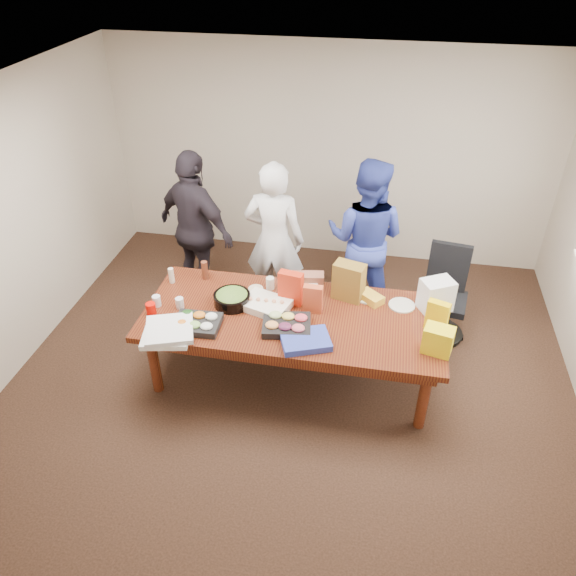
% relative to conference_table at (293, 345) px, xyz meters
% --- Properties ---
extents(floor, '(5.50, 5.00, 0.02)m').
position_rel_conference_table_xyz_m(floor, '(0.00, 0.00, -0.39)').
color(floor, '#47301E').
rests_on(floor, ground).
extents(ceiling, '(5.50, 5.00, 0.02)m').
position_rel_conference_table_xyz_m(ceiling, '(0.00, 0.00, 2.33)').
color(ceiling, white).
rests_on(ceiling, wall_back).
extents(wall_back, '(5.50, 0.04, 2.70)m').
position_rel_conference_table_xyz_m(wall_back, '(0.00, 2.50, 0.98)').
color(wall_back, beige).
rests_on(wall_back, floor).
extents(wall_front, '(5.50, 0.04, 2.70)m').
position_rel_conference_table_xyz_m(wall_front, '(0.00, -2.50, 0.98)').
color(wall_front, beige).
rests_on(wall_front, floor).
extents(wall_left, '(0.04, 5.00, 2.70)m').
position_rel_conference_table_xyz_m(wall_left, '(-2.75, 0.00, 0.98)').
color(wall_left, beige).
rests_on(wall_left, floor).
extents(conference_table, '(2.80, 1.20, 0.75)m').
position_rel_conference_table_xyz_m(conference_table, '(0.00, 0.00, 0.00)').
color(conference_table, '#4C1C0F').
rests_on(conference_table, floor).
extents(office_chair, '(0.58, 0.58, 1.00)m').
position_rel_conference_table_xyz_m(office_chair, '(1.47, 0.90, 0.13)').
color(office_chair, black).
rests_on(office_chair, floor).
extents(person_center, '(0.67, 0.45, 1.80)m').
position_rel_conference_table_xyz_m(person_center, '(-0.40, 1.08, 0.53)').
color(person_center, silver).
rests_on(person_center, floor).
extents(person_right, '(1.01, 0.86, 1.82)m').
position_rel_conference_table_xyz_m(person_right, '(0.57, 1.28, 0.54)').
color(person_right, '#3140A4').
rests_on(person_right, floor).
extents(person_left, '(1.15, 0.89, 1.82)m').
position_rel_conference_table_xyz_m(person_left, '(-1.31, 1.15, 0.54)').
color(person_left, black).
rests_on(person_left, floor).
extents(veggie_tray, '(0.42, 0.34, 0.06)m').
position_rel_conference_table_xyz_m(veggie_tray, '(-0.82, -0.33, 0.41)').
color(veggie_tray, black).
rests_on(veggie_tray, conference_table).
extents(fruit_tray, '(0.48, 0.40, 0.07)m').
position_rel_conference_table_xyz_m(fruit_tray, '(-0.02, -0.20, 0.41)').
color(fruit_tray, black).
rests_on(fruit_tray, conference_table).
extents(sheet_cake, '(0.51, 0.44, 0.08)m').
position_rel_conference_table_xyz_m(sheet_cake, '(-0.27, 0.06, 0.41)').
color(sheet_cake, white).
rests_on(sheet_cake, conference_table).
extents(salad_bowl, '(0.39, 0.39, 0.11)m').
position_rel_conference_table_xyz_m(salad_bowl, '(-0.60, 0.06, 0.43)').
color(salad_bowl, black).
rests_on(salad_bowl, conference_table).
extents(chip_bag_blue, '(0.50, 0.44, 0.06)m').
position_rel_conference_table_xyz_m(chip_bag_blue, '(0.18, -0.38, 0.41)').
color(chip_bag_blue, '#2E3FAA').
rests_on(chip_bag_blue, conference_table).
extents(chip_bag_red, '(0.24, 0.13, 0.34)m').
position_rel_conference_table_xyz_m(chip_bag_red, '(-0.05, 0.19, 0.54)').
color(chip_bag_red, red).
rests_on(chip_bag_red, conference_table).
extents(chip_bag_yellow, '(0.21, 0.14, 0.29)m').
position_rel_conference_table_xyz_m(chip_bag_yellow, '(1.30, 0.03, 0.52)').
color(chip_bag_yellow, yellow).
rests_on(chip_bag_yellow, conference_table).
extents(chip_bag_orange, '(0.18, 0.08, 0.28)m').
position_rel_conference_table_xyz_m(chip_bag_orange, '(0.17, 0.10, 0.51)').
color(chip_bag_orange, '#CC4E29').
rests_on(chip_bag_orange, conference_table).
extents(mayo_jar, '(0.09, 0.09, 0.13)m').
position_rel_conference_table_xyz_m(mayo_jar, '(-0.30, 0.39, 0.44)').
color(mayo_jar, silver).
rests_on(mayo_jar, conference_table).
extents(mustard_bottle, '(0.08, 0.08, 0.17)m').
position_rel_conference_table_xyz_m(mustard_bottle, '(-0.01, 0.39, 0.46)').
color(mustard_bottle, '#D9C806').
rests_on(mustard_bottle, conference_table).
extents(dressing_bottle, '(0.08, 0.08, 0.20)m').
position_rel_conference_table_xyz_m(dressing_bottle, '(-0.99, 0.44, 0.47)').
color(dressing_bottle, maroon).
rests_on(dressing_bottle, conference_table).
extents(ranch_bottle, '(0.06, 0.06, 0.16)m').
position_rel_conference_table_xyz_m(ranch_bottle, '(-1.30, 0.31, 0.46)').
color(ranch_bottle, beige).
rests_on(ranch_bottle, conference_table).
extents(banana_bunch, '(0.27, 0.26, 0.08)m').
position_rel_conference_table_xyz_m(banana_bunch, '(0.70, 0.36, 0.42)').
color(banana_bunch, yellow).
rests_on(banana_bunch, conference_table).
extents(bread_loaf, '(0.34, 0.19, 0.13)m').
position_rel_conference_table_xyz_m(bread_loaf, '(0.06, 0.52, 0.44)').
color(bread_loaf, '#905540').
rests_on(bread_loaf, conference_table).
extents(kraft_bag, '(0.32, 0.24, 0.38)m').
position_rel_conference_table_xyz_m(kraft_bag, '(0.48, 0.38, 0.56)').
color(kraft_bag, olive).
rests_on(kraft_bag, conference_table).
extents(red_cup, '(0.11, 0.11, 0.12)m').
position_rel_conference_table_xyz_m(red_cup, '(-1.30, -0.23, 0.44)').
color(red_cup, '#D70A00').
rests_on(red_cup, conference_table).
extents(clear_cup_a, '(0.08, 0.08, 0.11)m').
position_rel_conference_table_xyz_m(clear_cup_a, '(-1.30, -0.09, 0.43)').
color(clear_cup_a, white).
rests_on(clear_cup_a, conference_table).
extents(clear_cup_b, '(0.09, 0.09, 0.11)m').
position_rel_conference_table_xyz_m(clear_cup_b, '(-1.07, -0.08, 0.43)').
color(clear_cup_b, white).
rests_on(clear_cup_b, conference_table).
extents(pizza_box_lower, '(0.48, 0.48, 0.05)m').
position_rel_conference_table_xyz_m(pizza_box_lower, '(-1.05, -0.51, 0.40)').
color(pizza_box_lower, white).
rests_on(pizza_box_lower, conference_table).
extents(pizza_box_upper, '(0.52, 0.52, 0.05)m').
position_rel_conference_table_xyz_m(pizza_box_upper, '(-1.02, -0.50, 0.45)').
color(pizza_box_upper, white).
rests_on(pizza_box_upper, pizza_box_lower).
extents(plate_a, '(0.29, 0.29, 0.01)m').
position_rel_conference_table_xyz_m(plate_a, '(1.00, 0.33, 0.38)').
color(plate_a, white).
rests_on(plate_a, conference_table).
extents(plate_b, '(0.24, 0.24, 0.01)m').
position_rel_conference_table_xyz_m(plate_b, '(0.66, 0.41, 0.38)').
color(plate_b, white).
rests_on(plate_b, conference_table).
extents(dip_bowl_a, '(0.19, 0.19, 0.06)m').
position_rel_conference_table_xyz_m(dip_bowl_a, '(0.09, 0.46, 0.41)').
color(dip_bowl_a, white).
rests_on(dip_bowl_a, conference_table).
extents(dip_bowl_b, '(0.19, 0.19, 0.06)m').
position_rel_conference_table_xyz_m(dip_bowl_b, '(-0.42, 0.28, 0.40)').
color(dip_bowl_b, beige).
rests_on(dip_bowl_b, conference_table).
extents(grocery_bag_white, '(0.35, 0.32, 0.31)m').
position_rel_conference_table_xyz_m(grocery_bag_white, '(1.30, 0.35, 0.53)').
color(grocery_bag_white, white).
rests_on(grocery_bag_white, conference_table).
extents(grocery_bag_yellow, '(0.28, 0.22, 0.25)m').
position_rel_conference_table_xyz_m(grocery_bag_yellow, '(1.30, -0.28, 0.50)').
color(grocery_bag_yellow, yellow).
rests_on(grocery_bag_yellow, conference_table).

